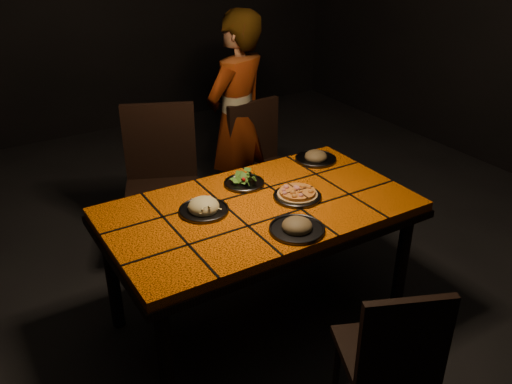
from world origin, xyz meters
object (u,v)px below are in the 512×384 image
chair_near (392,353)px  plate_pasta (204,208)px  chair_far_left (162,174)px  plate_pizza (297,195)px  dining_table (260,218)px  chair_far_right (262,158)px  diner (237,122)px

chair_near → plate_pasta: size_ratio=3.21×
chair_far_left → plate_pizza: bearing=-44.3°
dining_table → chair_near: (0.06, -0.95, -0.20)m
chair_far_left → chair_far_right: chair_far_left is taller
chair_near → plate_pizza: bearing=-76.6°
chair_far_left → plate_pizza: size_ratio=3.99×
diner → dining_table: bearing=43.8°
chair_far_right → plate_pizza: 1.06m
plate_pizza → plate_pasta: 0.51m
diner → plate_pizza: 1.16m
chair_far_right → diner: bearing=118.5°
chair_near → chair_far_right: (0.53, 1.88, 0.06)m
chair_far_right → plate_pizza: (-0.38, -0.96, 0.23)m
plate_pasta → chair_far_left: bearing=82.9°
chair_far_left → plate_pizza: (0.39, -0.97, 0.18)m
dining_table → plate_pizza: plate_pizza is taller
chair_far_left → diner: bearing=37.3°
dining_table → plate_pizza: size_ratio=6.25×
dining_table → plate_pasta: plate_pasta is taller
chair_far_left → diner: size_ratio=0.66×
diner → plate_pizza: bearing=54.3°
plate_pizza → plate_pasta: size_ratio=1.00×
plate_pizza → plate_pasta: bearing=165.8°
chair_far_right → diner: (-0.11, 0.16, 0.25)m
chair_near → plate_pizza: (0.16, 0.92, 0.29)m
dining_table → diner: (0.49, 1.09, 0.11)m
plate_pizza → plate_pasta: plate_pasta is taller
chair_far_right → plate_pasta: 1.23m
dining_table → chair_far_right: bearing=57.5°
chair_near → diner: 2.11m
plate_pizza → chair_far_right: bearing=68.6°
chair_near → chair_far_left: 1.91m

